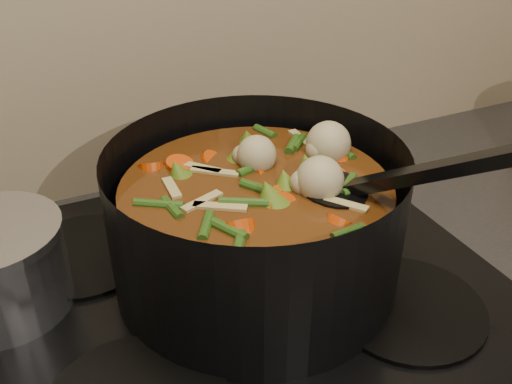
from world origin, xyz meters
name	(u,v)px	position (x,y,z in m)	size (l,w,h in m)	color
stovetop	(236,286)	(0.00, 1.93, 0.92)	(0.62, 0.54, 0.03)	black
stockpot	(257,222)	(0.03, 1.93, 1.01)	(0.43, 0.45, 0.25)	black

